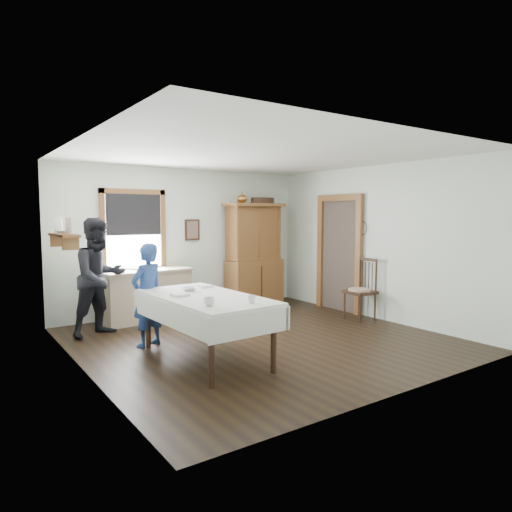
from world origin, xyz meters
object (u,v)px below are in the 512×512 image
(dining_table, at_px, (205,328))
(wicker_basket, at_px, (237,306))
(spindle_chair, at_px, (360,289))
(china_hutch, at_px, (254,255))
(woman_blue, at_px, (147,299))
(pail, at_px, (229,305))
(figure_dark, at_px, (100,281))
(work_counter, at_px, (147,295))

(dining_table, distance_m, wicker_basket, 3.02)
(spindle_chair, height_order, wicker_basket, spindle_chair)
(china_hutch, relative_size, woman_blue, 1.54)
(pail, height_order, figure_dark, figure_dark)
(work_counter, xyz_separation_m, figure_dark, (-0.94, -0.52, 0.38))
(dining_table, xyz_separation_m, figure_dark, (-0.75, 1.96, 0.42))
(work_counter, height_order, spindle_chair, spindle_chair)
(china_hutch, xyz_separation_m, wicker_basket, (-0.57, -0.23, -0.94))
(dining_table, bearing_deg, figure_dark, 111.03)
(work_counter, xyz_separation_m, dining_table, (-0.19, -2.48, -0.03))
(woman_blue, bearing_deg, spindle_chair, 149.48)
(woman_blue, distance_m, figure_dark, 1.06)
(dining_table, relative_size, woman_blue, 1.53)
(work_counter, relative_size, spindle_chair, 1.43)
(wicker_basket, xyz_separation_m, woman_blue, (-2.30, -1.32, 0.58))
(china_hutch, height_order, pail, china_hutch)
(dining_table, xyz_separation_m, spindle_chair, (3.28, 0.41, 0.13))
(dining_table, height_order, spindle_chair, spindle_chair)
(figure_dark, bearing_deg, spindle_chair, -39.27)
(china_hutch, bearing_deg, figure_dark, -171.20)
(woman_blue, xyz_separation_m, figure_dark, (-0.38, 0.98, 0.16))
(work_counter, bearing_deg, pail, -16.10)
(pail, distance_m, figure_dark, 2.52)
(china_hutch, relative_size, spindle_chair, 1.91)
(wicker_basket, bearing_deg, figure_dark, -172.72)
(wicker_basket, bearing_deg, pail, -153.14)
(china_hutch, bearing_deg, pail, -157.59)
(figure_dark, bearing_deg, wicker_basket, -11.03)
(china_hutch, distance_m, wicker_basket, 1.13)
(wicker_basket, bearing_deg, china_hutch, 22.03)
(woman_blue, bearing_deg, pail, -171.49)
(wicker_basket, xyz_separation_m, figure_dark, (-2.68, -0.34, 0.74))
(work_counter, bearing_deg, china_hutch, -2.91)
(work_counter, relative_size, pail, 5.06)
(spindle_chair, height_order, pail, spindle_chair)
(dining_table, height_order, pail, dining_table)
(pail, distance_m, woman_blue, 2.42)
(wicker_basket, bearing_deg, woman_blue, -150.15)
(work_counter, distance_m, woman_blue, 1.62)
(pail, bearing_deg, dining_table, -127.46)
(spindle_chair, xyz_separation_m, wicker_basket, (-1.36, 1.89, -0.45))
(pail, xyz_separation_m, woman_blue, (-2.04, -1.19, 0.52))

